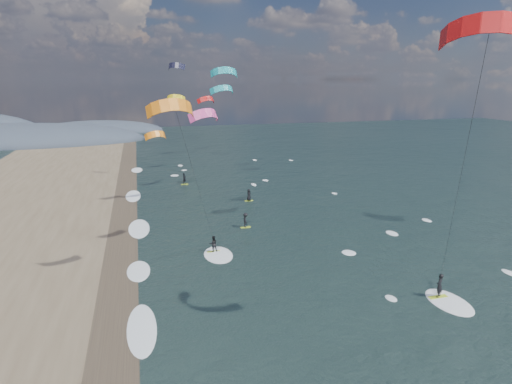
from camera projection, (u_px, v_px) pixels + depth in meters
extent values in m
plane|color=black|center=(327.00, 359.00, 24.71)|extent=(260.00, 260.00, 0.00)
cube|color=#382D23|center=(117.00, 302.00, 30.97)|extent=(3.00, 240.00, 0.00)
ellipsoid|color=#3D4756|center=(15.00, 143.00, 107.75)|extent=(64.00, 24.00, 10.00)
ellipsoid|color=#3D4756|center=(97.00, 132.00, 131.00)|extent=(40.00, 18.00, 7.00)
cube|color=#AECC24|center=(438.00, 297.00, 31.65)|extent=(1.49, 0.45, 0.06)
imported|color=black|center=(440.00, 285.00, 31.41)|extent=(0.80, 0.74, 1.83)
ellipsoid|color=white|center=(449.00, 302.00, 30.99)|extent=(2.60, 4.20, 0.12)
cylinder|color=black|center=(460.00, 179.00, 25.85)|extent=(0.02, 0.02, 18.45)
cube|color=#AECC24|center=(214.00, 252.00, 40.01)|extent=(1.20, 0.37, 0.06)
imported|color=black|center=(213.00, 244.00, 39.81)|extent=(0.76, 0.61, 1.52)
ellipsoid|color=white|center=(218.00, 255.00, 39.35)|extent=(2.60, 4.20, 0.12)
cylinder|color=black|center=(196.00, 181.00, 34.83)|extent=(0.02, 0.02, 14.42)
cube|color=#AECC24|center=(245.00, 227.00, 46.61)|extent=(1.10, 0.35, 0.05)
imported|color=black|center=(245.00, 220.00, 46.40)|extent=(0.64, 1.06, 1.60)
cube|color=#AECC24|center=(249.00, 201.00, 56.85)|extent=(1.10, 0.35, 0.05)
imported|color=black|center=(249.00, 195.00, 56.65)|extent=(0.62, 0.84, 1.57)
cube|color=#AECC24|center=(185.00, 184.00, 65.79)|extent=(1.10, 0.35, 0.05)
imported|color=black|center=(184.00, 179.00, 65.57)|extent=(0.72, 0.72, 1.69)
ellipsoid|color=white|center=(134.00, 330.00, 27.55)|extent=(2.40, 5.40, 0.11)
ellipsoid|color=white|center=(134.00, 271.00, 35.94)|extent=(2.40, 5.40, 0.11)
ellipsoid|color=white|center=(135.00, 229.00, 46.20)|extent=(2.40, 5.40, 0.11)
ellipsoid|color=white|center=(135.00, 196.00, 59.26)|extent=(2.40, 5.40, 0.11)
ellipsoid|color=white|center=(135.00, 170.00, 76.04)|extent=(2.40, 5.40, 0.11)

